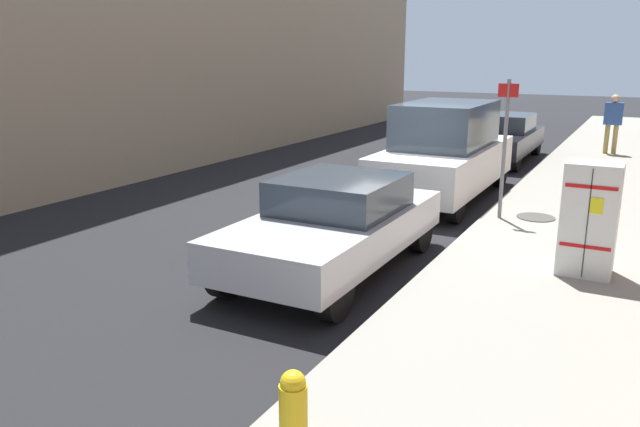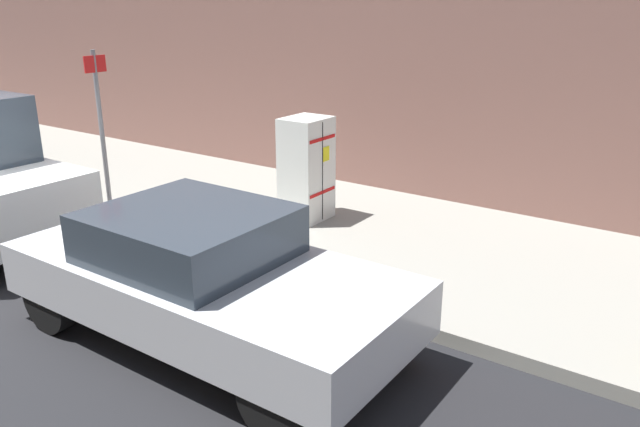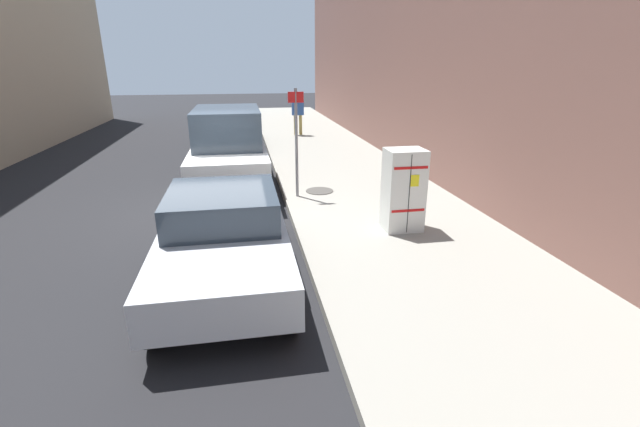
% 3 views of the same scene
% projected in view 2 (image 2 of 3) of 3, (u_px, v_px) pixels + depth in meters
% --- Properties ---
extents(sidewalk_slab, '(4.15, 44.00, 0.16)m').
position_uv_depth(sidewalk_slab, '(195.00, 195.00, 11.18)').
color(sidewalk_slab, gray).
rests_on(sidewalk_slab, ground).
extents(discarded_refrigerator, '(0.72, 0.61, 1.58)m').
position_uv_depth(discarded_refrigerator, '(306.00, 169.00, 9.52)').
color(discarded_refrigerator, silver).
rests_on(discarded_refrigerator, sidewalk_slab).
extents(manhole_cover, '(0.70, 0.70, 0.02)m').
position_uv_depth(manhole_cover, '(130.00, 203.00, 10.45)').
color(manhole_cover, '#47443F').
rests_on(manhole_cover, sidewalk_slab).
extents(street_sign_post, '(0.36, 0.07, 2.56)m').
position_uv_depth(street_sign_post, '(101.00, 127.00, 9.34)').
color(street_sign_post, slate).
rests_on(street_sign_post, sidewalk_slab).
extents(parked_sedan_silver, '(1.88, 4.32, 1.41)m').
position_uv_depth(parked_sedan_silver, '(203.00, 275.00, 6.36)').
color(parked_sedan_silver, silver).
rests_on(parked_sedan_silver, ground).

